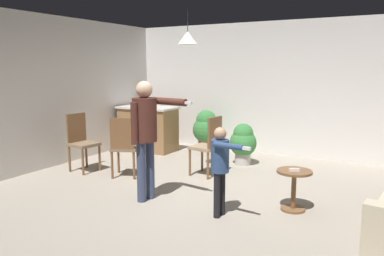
% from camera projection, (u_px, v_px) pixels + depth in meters
% --- Properties ---
extents(ground, '(7.68, 7.68, 0.00)m').
position_uv_depth(ground, '(200.00, 199.00, 5.29)').
color(ground, '#9E9384').
extents(wall_back, '(6.40, 0.10, 2.70)m').
position_uv_depth(wall_back, '(274.00, 89.00, 7.83)').
color(wall_back, silver).
rests_on(wall_back, ground).
extents(wall_left, '(0.10, 6.40, 2.70)m').
position_uv_depth(wall_left, '(37.00, 93.00, 6.62)').
color(wall_left, silver).
rests_on(wall_left, ground).
extents(kitchen_counter, '(1.26, 0.66, 0.95)m').
position_uv_depth(kitchen_counter, '(148.00, 128.00, 8.29)').
color(kitchen_counter, olive).
rests_on(kitchen_counter, ground).
extents(side_table_by_couch, '(0.44, 0.44, 0.52)m').
position_uv_depth(side_table_by_couch, '(294.00, 185.00, 4.83)').
color(side_table_by_couch, brown).
rests_on(side_table_by_couch, ground).
extents(person_adult, '(0.83, 0.47, 1.62)m').
position_uv_depth(person_adult, '(146.00, 127.00, 5.09)').
color(person_adult, '#384260').
rests_on(person_adult, ground).
extents(person_child, '(0.56, 0.36, 1.10)m').
position_uv_depth(person_child, '(221.00, 162.00, 4.57)').
color(person_child, black).
rests_on(person_child, ground).
extents(dining_chair_by_counter, '(0.47, 0.47, 1.00)m').
position_uv_depth(dining_chair_by_counter, '(81.00, 140.00, 6.65)').
color(dining_chair_by_counter, brown).
rests_on(dining_chair_by_counter, ground).
extents(dining_chair_near_wall, '(0.47, 0.47, 1.00)m').
position_uv_depth(dining_chair_near_wall, '(209.00, 144.00, 6.32)').
color(dining_chair_near_wall, brown).
rests_on(dining_chair_near_wall, ground).
extents(dining_chair_centre_back, '(0.55, 0.55, 1.00)m').
position_uv_depth(dining_chair_centre_back, '(124.00, 145.00, 6.24)').
color(dining_chair_centre_back, brown).
rests_on(dining_chair_centre_back, ground).
extents(potted_plant_corner, '(0.50, 0.50, 0.77)m').
position_uv_depth(potted_plant_corner, '(243.00, 142.00, 7.09)').
color(potted_plant_corner, '#B7B2AD').
rests_on(potted_plant_corner, ground).
extents(potted_plant_by_wall, '(0.58, 0.58, 0.89)m').
position_uv_depth(potted_plant_by_wall, '(206.00, 128.00, 8.22)').
color(potted_plant_by_wall, brown).
rests_on(potted_plant_by_wall, ground).
extents(spare_remote_on_table, '(0.13, 0.10, 0.04)m').
position_uv_depth(spare_remote_on_table, '(294.00, 170.00, 4.76)').
color(spare_remote_on_table, white).
rests_on(spare_remote_on_table, side_table_by_couch).
extents(ceiling_light_pendant, '(0.32, 0.32, 0.55)m').
position_uv_depth(ceiling_light_pendant, '(188.00, 38.00, 6.06)').
color(ceiling_light_pendant, silver).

